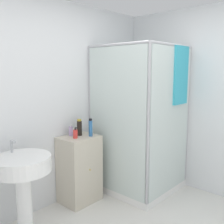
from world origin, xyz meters
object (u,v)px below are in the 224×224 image
Objects in this scene: shampoo_bottle_blue at (91,128)px; lotion_bottle_white at (71,131)px; shampoo_bottle_tall_black at (79,127)px; soap_dispenser at (75,134)px; sink at (23,174)px.

shampoo_bottle_blue is 1.48× the size of lotion_bottle_white.
lotion_bottle_white is (-0.09, 0.06, -0.04)m from shampoo_bottle_tall_black.
shampoo_bottle_tall_black reaches higher than soap_dispenser.
shampoo_bottle_blue reaches higher than shampoo_bottle_tall_black.
lotion_bottle_white reaches higher than soap_dispenser.
sink is 0.98m from shampoo_bottle_tall_black.
soap_dispenser is at bearing 162.07° from shampoo_bottle_blue.
shampoo_bottle_blue is at bearing -53.32° from lotion_bottle_white.
soap_dispenser is 0.66× the size of shampoo_bottle_tall_black.
soap_dispenser is at bearing -149.78° from shampoo_bottle_tall_black.
soap_dispenser reaches higher than sink.
sink is at bearing -161.77° from lotion_bottle_white.
shampoo_bottle_blue reaches higher than lotion_bottle_white.
shampoo_bottle_blue is at bearing -17.93° from soap_dispenser.
shampoo_bottle_blue is (0.19, -0.06, 0.05)m from soap_dispenser.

